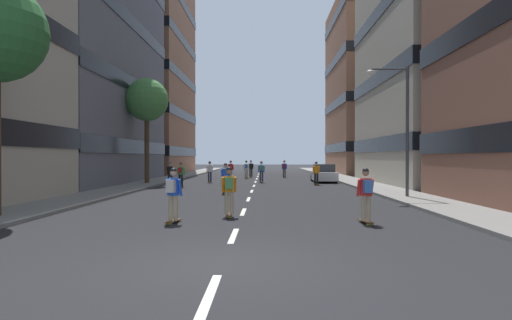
{
  "coord_description": "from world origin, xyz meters",
  "views": [
    {
      "loc": [
        0.86,
        -8.58,
        2.12
      ],
      "look_at": [
        0.0,
        29.75,
        1.85
      ],
      "focal_mm": 30.26,
      "sensor_mm": 36.0,
      "label": 1
    }
  ],
  "objects_px": {
    "streetlamp_right": "(400,117)",
    "skater_13": "(284,168)",
    "skater_4": "(231,169)",
    "skater_9": "(251,168)",
    "skater_6": "(261,170)",
    "street_tree_near": "(147,101)",
    "skater_2": "(229,188)",
    "skater_10": "(316,172)",
    "skater_7": "(210,171)",
    "parked_car_near": "(324,174)",
    "skater_11": "(231,168)",
    "skater_1": "(226,177)",
    "skater_3": "(170,173)",
    "skater_0": "(181,173)",
    "skater_12": "(173,192)",
    "skater_5": "(246,168)",
    "skater_8": "(366,192)"
  },
  "relations": [
    {
      "from": "skater_6",
      "to": "skater_7",
      "type": "xyz_separation_m",
      "value": [
        -4.24,
        -0.18,
        -0.03
      ]
    },
    {
      "from": "skater_1",
      "to": "skater_5",
      "type": "distance_m",
      "value": 17.79
    },
    {
      "from": "skater_10",
      "to": "skater_12",
      "type": "height_order",
      "value": "same"
    },
    {
      "from": "streetlamp_right",
      "to": "skater_13",
      "type": "bearing_deg",
      "value": 101.95
    },
    {
      "from": "streetlamp_right",
      "to": "skater_4",
      "type": "relative_size",
      "value": 3.65
    },
    {
      "from": "skater_2",
      "to": "skater_10",
      "type": "xyz_separation_m",
      "value": [
        5.09,
        17.27,
        -0.03
      ]
    },
    {
      "from": "street_tree_near",
      "to": "skater_10",
      "type": "height_order",
      "value": "street_tree_near"
    },
    {
      "from": "skater_7",
      "to": "skater_13",
      "type": "bearing_deg",
      "value": 55.33
    },
    {
      "from": "skater_2",
      "to": "skater_8",
      "type": "xyz_separation_m",
      "value": [
        4.47,
        -1.48,
        0.0
      ]
    },
    {
      "from": "skater_0",
      "to": "skater_4",
      "type": "relative_size",
      "value": 1.0
    },
    {
      "from": "parked_car_near",
      "to": "skater_11",
      "type": "height_order",
      "value": "skater_11"
    },
    {
      "from": "skater_0",
      "to": "skater_2",
      "type": "xyz_separation_m",
      "value": [
        4.61,
        -14.6,
        0.0
      ]
    },
    {
      "from": "skater_6",
      "to": "skater_7",
      "type": "relative_size",
      "value": 1.0
    },
    {
      "from": "skater_8",
      "to": "skater_3",
      "type": "bearing_deg",
      "value": 120.12
    },
    {
      "from": "streetlamp_right",
      "to": "skater_11",
      "type": "relative_size",
      "value": 3.65
    },
    {
      "from": "skater_12",
      "to": "skater_13",
      "type": "relative_size",
      "value": 1.0
    },
    {
      "from": "parked_car_near",
      "to": "skater_1",
      "type": "relative_size",
      "value": 2.47
    },
    {
      "from": "skater_6",
      "to": "skater_10",
      "type": "relative_size",
      "value": 1.0
    },
    {
      "from": "skater_11",
      "to": "streetlamp_right",
      "type": "bearing_deg",
      "value": -63.92
    },
    {
      "from": "skater_0",
      "to": "street_tree_near",
      "type": "bearing_deg",
      "value": 136.24
    },
    {
      "from": "skater_6",
      "to": "street_tree_near",
      "type": "bearing_deg",
      "value": -163.55
    },
    {
      "from": "street_tree_near",
      "to": "streetlamp_right",
      "type": "distance_m",
      "value": 19.46
    },
    {
      "from": "skater_4",
      "to": "skater_9",
      "type": "distance_m",
      "value": 4.27
    },
    {
      "from": "skater_3",
      "to": "skater_13",
      "type": "relative_size",
      "value": 1.0
    },
    {
      "from": "streetlamp_right",
      "to": "skater_5",
      "type": "xyz_separation_m",
      "value": [
        -8.66,
        20.31,
        -3.12
      ]
    },
    {
      "from": "skater_5",
      "to": "skater_11",
      "type": "relative_size",
      "value": 1.0
    },
    {
      "from": "skater_11",
      "to": "skater_13",
      "type": "xyz_separation_m",
      "value": [
        5.41,
        1.91,
        0.0
      ]
    },
    {
      "from": "street_tree_near",
      "to": "skater_4",
      "type": "relative_size",
      "value": 4.5
    },
    {
      "from": "skater_13",
      "to": "parked_car_near",
      "type": "bearing_deg",
      "value": -70.71
    },
    {
      "from": "skater_8",
      "to": "skater_13",
      "type": "relative_size",
      "value": 1.0
    },
    {
      "from": "skater_0",
      "to": "skater_11",
      "type": "height_order",
      "value": "same"
    },
    {
      "from": "parked_car_near",
      "to": "skater_13",
      "type": "relative_size",
      "value": 2.47
    },
    {
      "from": "skater_13",
      "to": "skater_10",
      "type": "bearing_deg",
      "value": -81.29
    },
    {
      "from": "skater_2",
      "to": "skater_13",
      "type": "relative_size",
      "value": 1.0
    },
    {
      "from": "skater_0",
      "to": "skater_11",
      "type": "distance_m",
      "value": 13.22
    },
    {
      "from": "skater_2",
      "to": "streetlamp_right",
      "type": "bearing_deg",
      "value": 39.58
    },
    {
      "from": "skater_1",
      "to": "skater_3",
      "type": "relative_size",
      "value": 1.0
    },
    {
      "from": "skater_8",
      "to": "skater_6",
      "type": "bearing_deg",
      "value": 99.21
    },
    {
      "from": "skater_0",
      "to": "skater_7",
      "type": "height_order",
      "value": "same"
    },
    {
      "from": "skater_9",
      "to": "skater_12",
      "type": "bearing_deg",
      "value": -92.62
    },
    {
      "from": "skater_2",
      "to": "skater_3",
      "type": "xyz_separation_m",
      "value": [
        -5.64,
        15.95,
        -0.03
      ]
    },
    {
      "from": "skater_3",
      "to": "skater_6",
      "type": "distance_m",
      "value": 7.87
    },
    {
      "from": "skater_6",
      "to": "skater_8",
      "type": "distance_m",
      "value": 22.03
    },
    {
      "from": "parked_car_near",
      "to": "streetlamp_right",
      "type": "relative_size",
      "value": 0.68
    },
    {
      "from": "skater_12",
      "to": "skater_6",
      "type": "bearing_deg",
      "value": 83.17
    },
    {
      "from": "skater_1",
      "to": "skater_4",
      "type": "height_order",
      "value": "same"
    },
    {
      "from": "skater_9",
      "to": "skater_13",
      "type": "bearing_deg",
      "value": -1.15
    },
    {
      "from": "skater_3",
      "to": "skater_13",
      "type": "bearing_deg",
      "value": 56.82
    },
    {
      "from": "parked_car_near",
      "to": "streetlamp_right",
      "type": "distance_m",
      "value": 14.97
    },
    {
      "from": "street_tree_near",
      "to": "skater_10",
      "type": "distance_m",
      "value": 14.03
    }
  ]
}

